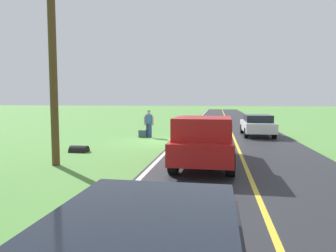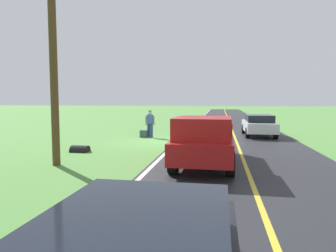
% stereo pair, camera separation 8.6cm
% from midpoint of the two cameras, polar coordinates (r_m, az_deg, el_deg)
% --- Properties ---
extents(ground_plane, '(200.00, 200.00, 0.00)m').
position_cam_midpoint_polar(ground_plane, '(17.71, -1.30, -2.88)').
color(ground_plane, '#568E42').
extents(road_surface, '(7.05, 120.00, 0.00)m').
position_cam_midpoint_polar(road_surface, '(17.44, 12.36, -3.11)').
color(road_surface, '#28282D').
rests_on(road_surface, ground).
extents(lane_edge_line, '(0.16, 117.60, 0.00)m').
position_cam_midpoint_polar(lane_edge_line, '(17.58, 1.39, -2.92)').
color(lane_edge_line, silver).
rests_on(lane_edge_line, ground).
extents(lane_centre_line, '(0.14, 117.60, 0.00)m').
position_cam_midpoint_polar(lane_centre_line, '(17.44, 12.36, -3.10)').
color(lane_centre_line, gold).
rests_on(lane_centre_line, ground).
extents(hitchhiker_walking, '(0.62, 0.51, 1.75)m').
position_cam_midpoint_polar(hitchhiker_walking, '(19.56, -3.70, 0.74)').
color(hitchhiker_walking, navy).
rests_on(hitchhiker_walking, ground).
extents(suitcase_carried, '(0.47, 0.24, 0.46)m').
position_cam_midpoint_polar(suitcase_carried, '(19.62, -4.93, -1.46)').
color(suitcase_carried, '#384C56').
rests_on(suitcase_carried, ground).
extents(pickup_truck_passing, '(2.16, 5.43, 1.82)m').
position_cam_midpoint_polar(pickup_truck_passing, '(11.22, 6.51, -2.48)').
color(pickup_truck_passing, '#B21919').
rests_on(pickup_truck_passing, ground).
extents(sedan_near_oncoming, '(1.98, 4.42, 1.41)m').
position_cam_midpoint_polar(sedan_near_oncoming, '(21.21, 16.13, 0.27)').
color(sedan_near_oncoming, silver).
rests_on(sedan_near_oncoming, ground).
extents(utility_pole_roadside, '(0.28, 0.28, 8.12)m').
position_cam_midpoint_polar(utility_pole_roadside, '(11.97, -20.84, 12.55)').
color(utility_pole_roadside, brown).
rests_on(utility_pole_roadside, ground).
extents(drainage_culvert, '(0.80, 0.60, 0.60)m').
position_cam_midpoint_polar(drainage_culvert, '(14.76, -16.33, -4.65)').
color(drainage_culvert, black).
rests_on(drainage_culvert, ground).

